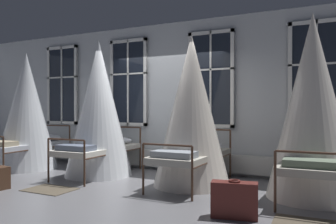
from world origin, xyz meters
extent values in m
plane|color=slate|center=(0.00, 0.00, 0.00)|extent=(20.27, 20.27, 0.00)
cube|color=silver|center=(0.00, 1.21, 1.60)|extent=(11.13, 0.10, 3.20)
cube|color=black|center=(-2.96, 1.10, 1.94)|extent=(0.96, 0.02, 1.97)
cube|color=silver|center=(-2.96, 1.10, 0.99)|extent=(0.96, 0.06, 0.07)
cube|color=silver|center=(-2.96, 1.10, 2.89)|extent=(0.96, 0.06, 0.07)
cube|color=silver|center=(-3.41, 1.10, 1.94)|extent=(0.07, 0.06, 1.97)
cube|color=silver|center=(-2.51, 1.10, 1.94)|extent=(0.07, 0.06, 1.97)
cube|color=silver|center=(-2.96, 1.10, 1.94)|extent=(0.04, 0.06, 1.97)
cube|color=silver|center=(-2.96, 1.10, 2.14)|extent=(0.96, 0.06, 0.04)
cube|color=black|center=(-0.99, 1.10, 1.94)|extent=(0.96, 0.02, 1.97)
cube|color=silver|center=(-0.99, 1.10, 0.99)|extent=(0.96, 0.06, 0.07)
cube|color=silver|center=(-0.99, 1.10, 2.89)|extent=(0.96, 0.06, 0.07)
cube|color=silver|center=(-1.43, 1.10, 1.94)|extent=(0.07, 0.06, 1.97)
cube|color=silver|center=(-0.54, 1.10, 1.94)|extent=(0.07, 0.06, 1.97)
cube|color=silver|center=(-0.99, 1.10, 1.94)|extent=(0.04, 0.06, 1.97)
cube|color=silver|center=(-0.99, 1.10, 2.14)|extent=(0.96, 0.06, 0.04)
cube|color=black|center=(0.99, 1.10, 1.94)|extent=(0.96, 0.02, 1.97)
cube|color=silver|center=(0.99, 1.10, 0.99)|extent=(0.96, 0.06, 0.07)
cube|color=silver|center=(0.99, 1.10, 2.89)|extent=(0.96, 0.06, 0.07)
cube|color=silver|center=(0.54, 1.10, 1.94)|extent=(0.07, 0.06, 1.97)
cube|color=silver|center=(1.43, 1.10, 1.94)|extent=(0.07, 0.06, 1.97)
cube|color=silver|center=(0.99, 1.10, 1.94)|extent=(0.04, 0.06, 1.97)
cube|color=silver|center=(0.99, 1.10, 2.14)|extent=(0.96, 0.06, 0.04)
cube|color=black|center=(2.96, 1.10, 1.94)|extent=(0.96, 0.02, 1.97)
cube|color=silver|center=(2.96, 1.10, 0.99)|extent=(0.96, 0.06, 0.07)
cube|color=silver|center=(2.96, 1.10, 2.89)|extent=(0.96, 0.06, 0.07)
cube|color=silver|center=(2.51, 1.10, 1.94)|extent=(0.07, 0.06, 1.97)
cube|color=silver|center=(2.96, 1.10, 1.94)|extent=(0.04, 0.06, 1.97)
cube|color=silver|center=(2.96, 1.10, 2.14)|extent=(0.96, 0.06, 0.04)
cube|color=silver|center=(0.00, 1.08, 0.25)|extent=(6.52, 0.10, 0.36)
cylinder|color=#4C3323|center=(-3.40, 0.92, 0.46)|extent=(0.04, 0.04, 0.92)
cylinder|color=#4C3323|center=(-2.57, 0.93, 0.46)|extent=(0.04, 0.04, 0.92)
cylinder|color=#4C3323|center=(-2.54, -0.96, 0.40)|extent=(0.04, 0.04, 0.79)
cylinder|color=#4C3323|center=(-3.38, -0.03, 0.47)|extent=(0.07, 1.89, 0.03)
cylinder|color=#4C3323|center=(-2.56, -0.01, 0.47)|extent=(0.07, 1.89, 0.03)
cylinder|color=#4C3323|center=(-2.99, 0.93, 0.92)|extent=(0.82, 0.05, 0.03)
cube|color=silver|center=(-2.97, -0.02, 0.52)|extent=(0.88, 1.93, 0.11)
ellipsoid|color=silver|center=(-2.98, 0.69, 0.64)|extent=(0.64, 0.41, 0.14)
cube|color=tan|center=(-2.96, -0.71, 0.62)|extent=(0.68, 0.37, 0.10)
cone|color=white|center=(-2.97, -0.02, 1.30)|extent=(1.34, 1.34, 2.59)
cylinder|color=#4C3323|center=(-1.44, 1.00, 0.46)|extent=(0.04, 0.04, 0.92)
cylinder|color=#4C3323|center=(-0.62, 1.00, 0.46)|extent=(0.04, 0.04, 0.92)
cylinder|color=#4C3323|center=(-1.44, -0.89, 0.40)|extent=(0.04, 0.04, 0.79)
cylinder|color=#4C3323|center=(-0.62, -0.89, 0.40)|extent=(0.04, 0.04, 0.79)
cylinder|color=#4C3323|center=(-1.44, 0.05, 0.47)|extent=(0.04, 1.89, 0.03)
cylinder|color=#4C3323|center=(-0.62, 0.05, 0.47)|extent=(0.04, 1.89, 0.03)
cylinder|color=#4C3323|center=(-1.03, 1.00, 0.92)|extent=(0.82, 0.03, 0.03)
cylinder|color=#4C3323|center=(-1.03, -0.89, 0.79)|extent=(0.82, 0.03, 0.03)
cube|color=silver|center=(-1.03, 0.05, 0.52)|extent=(0.85, 1.92, 0.11)
ellipsoid|color=silver|center=(-1.03, 0.76, 0.64)|extent=(0.63, 0.40, 0.14)
cube|color=slate|center=(-1.03, -0.63, 0.62)|extent=(0.68, 0.36, 0.10)
cone|color=white|center=(-1.03, 0.05, 1.36)|extent=(1.34, 1.34, 2.72)
cylinder|color=#4C3323|center=(0.61, 0.96, 0.46)|extent=(0.04, 0.04, 0.92)
cylinder|color=#4C3323|center=(1.43, 0.94, 0.46)|extent=(0.04, 0.04, 0.92)
cylinder|color=#4C3323|center=(0.56, -0.93, 0.40)|extent=(0.04, 0.04, 0.79)
cylinder|color=#4C3323|center=(1.38, -0.95, 0.40)|extent=(0.04, 0.04, 0.79)
cylinder|color=#4C3323|center=(0.58, 0.02, 0.47)|extent=(0.09, 1.89, 0.03)
cylinder|color=#4C3323|center=(1.41, -0.01, 0.47)|extent=(0.09, 1.89, 0.03)
cylinder|color=#4C3323|center=(1.02, 0.95, 0.92)|extent=(0.82, 0.06, 0.03)
cylinder|color=#4C3323|center=(0.97, -0.94, 0.79)|extent=(0.82, 0.06, 0.03)
cube|color=#B7B2A3|center=(1.00, 0.00, 0.52)|extent=(0.90, 1.94, 0.11)
ellipsoid|color=silver|center=(1.02, 0.71, 0.64)|extent=(0.64, 0.42, 0.14)
cube|color=#8C939E|center=(0.98, -0.68, 0.62)|extent=(0.69, 0.38, 0.10)
cone|color=silver|center=(1.00, 0.00, 1.32)|extent=(1.34, 1.34, 2.64)
cylinder|color=#4C3323|center=(2.52, 0.91, 0.46)|extent=(0.04, 0.04, 0.92)
cylinder|color=#4C3323|center=(2.54, -0.98, 0.40)|extent=(0.04, 0.04, 0.79)
cylinder|color=#4C3323|center=(2.53, -0.03, 0.47)|extent=(0.05, 1.89, 0.03)
cylinder|color=#4C3323|center=(2.93, 0.92, 0.92)|extent=(0.82, 0.04, 0.03)
cylinder|color=#4C3323|center=(2.95, -0.98, 0.79)|extent=(0.82, 0.04, 0.03)
cube|color=#B7B2A3|center=(2.94, -0.03, 0.52)|extent=(0.86, 1.92, 0.11)
ellipsoid|color=silver|center=(2.93, 0.68, 0.64)|extent=(0.64, 0.41, 0.14)
cube|color=slate|center=(2.95, -0.72, 0.62)|extent=(0.68, 0.37, 0.10)
cone|color=silver|center=(2.94, -0.03, 1.38)|extent=(1.34, 1.34, 2.77)
cube|color=brown|center=(-0.99, -1.32, 0.01)|extent=(0.81, 0.57, 0.01)
cube|color=#5B231E|center=(2.12, -1.43, 0.22)|extent=(0.59, 0.30, 0.44)
cube|color=tan|center=(2.10, -1.33, 0.22)|extent=(0.50, 0.11, 0.03)
torus|color=#5B231E|center=(2.12, -1.43, 0.46)|extent=(0.17, 0.17, 0.02)
camera|label=1|loc=(3.16, -5.49, 1.33)|focal=36.14mm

